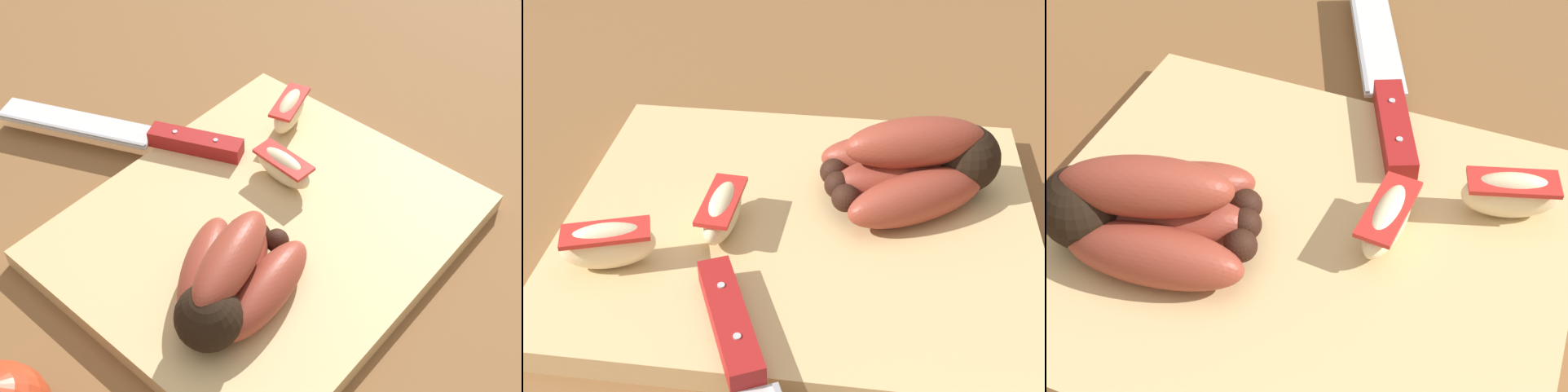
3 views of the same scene
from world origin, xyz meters
TOP-DOWN VIEW (x-y plane):
  - ground_plane at (0.00, 0.00)m, footprint 6.00×6.00m
  - cutting_board at (0.01, -0.01)m, footprint 0.36×0.31m
  - banana_bunch at (0.10, 0.03)m, footprint 0.15×0.13m
  - chefs_knife at (-0.00, -0.18)m, footprint 0.14×0.27m
  - apple_wedge_near at (-0.05, -0.03)m, footprint 0.03×0.07m
  - apple_wedge_middle at (-0.12, -0.08)m, footprint 0.07×0.04m

SIDE VIEW (x-z plane):
  - ground_plane at x=0.00m, z-range 0.00..0.00m
  - cutting_board at x=0.01m, z-range 0.00..0.02m
  - chefs_knife at x=0.00m, z-range 0.02..0.04m
  - apple_wedge_near at x=-0.05m, z-range 0.02..0.05m
  - apple_wedge_middle at x=-0.12m, z-range 0.02..0.06m
  - banana_bunch at x=0.10m, z-range 0.01..0.08m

